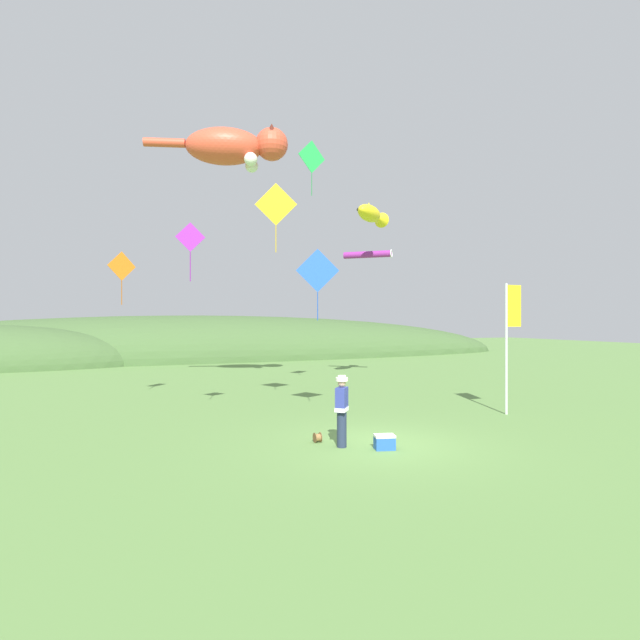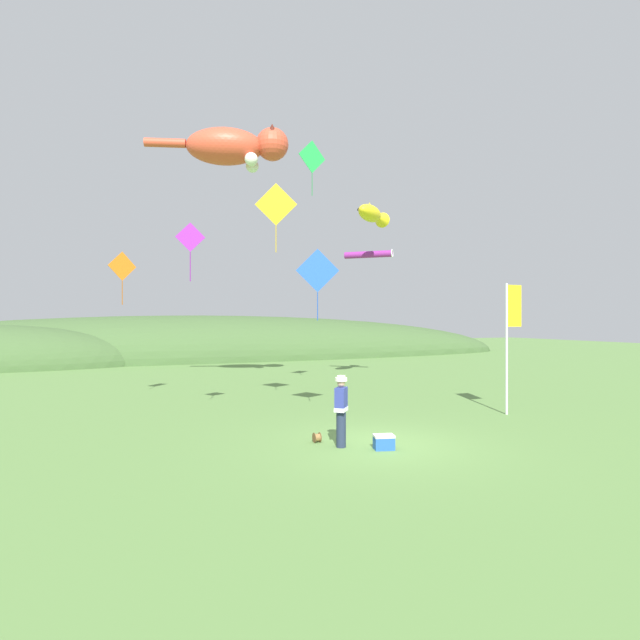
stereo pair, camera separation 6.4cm
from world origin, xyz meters
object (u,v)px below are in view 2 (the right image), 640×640
(festival_attendant, at_px, (341,409))
(kite_diamond_gold, at_px, (276,205))
(kite_spool, at_px, (317,438))
(kite_diamond_blue, at_px, (318,271))
(kite_diamond_violet, at_px, (190,238))
(picnic_cooler, at_px, (384,442))
(kite_giant_cat, at_px, (235,147))
(kite_diamond_green, at_px, (312,157))
(kite_tube_streamer, at_px, (369,254))
(festival_banner_pole, at_px, (510,328))
(kite_diamond_orange, at_px, (122,267))
(kite_fish_windsock, at_px, (372,214))

(festival_attendant, relative_size, kite_diamond_gold, 0.76)
(kite_spool, height_order, kite_diamond_blue, kite_diamond_blue)
(kite_diamond_violet, bearing_deg, picnic_cooler, -50.70)
(kite_giant_cat, bearing_deg, kite_diamond_green, -58.31)
(kite_giant_cat, bearing_deg, picnic_cooler, -84.41)
(festival_attendant, relative_size, kite_tube_streamer, 0.79)
(kite_diamond_green, xyz_separation_m, kite_diamond_gold, (-2.26, -2.52, -2.64))
(kite_diamond_violet, bearing_deg, kite_spool, -52.96)
(kite_giant_cat, bearing_deg, festival_banner_pole, -51.45)
(kite_diamond_green, bearing_deg, kite_diamond_violet, -149.39)
(kite_tube_streamer, xyz_separation_m, kite_diamond_green, (-5.26, -5.21, 2.99))
(kite_spool, height_order, kite_diamond_violet, kite_diamond_violet)
(kite_diamond_gold, bearing_deg, kite_spool, -92.08)
(picnic_cooler, relative_size, kite_tube_streamer, 0.25)
(kite_diamond_green, distance_m, kite_diamond_gold, 4.30)
(festival_attendant, xyz_separation_m, kite_giant_cat, (-0.27, 11.01, 10.01))
(kite_giant_cat, bearing_deg, kite_diamond_violet, -112.79)
(kite_diamond_green, bearing_deg, kite_diamond_gold, -131.90)
(kite_giant_cat, relative_size, kite_diamond_green, 2.81)
(kite_spool, bearing_deg, kite_diamond_blue, 68.08)
(kite_tube_streamer, xyz_separation_m, kite_diamond_blue, (-6.51, -8.96, -1.94))
(picnic_cooler, height_order, kite_diamond_blue, kite_diamond_blue)
(festival_attendant, distance_m, kite_diamond_orange, 10.95)
(kite_spool, distance_m, kite_diamond_gold, 8.02)
(picnic_cooler, xyz_separation_m, kite_giant_cat, (-1.14, 11.61, 10.78))
(kite_diamond_blue, relative_size, kite_diamond_green, 1.04)
(kite_diamond_orange, relative_size, kite_diamond_green, 0.90)
(picnic_cooler, distance_m, kite_tube_streamer, 15.96)
(kite_spool, xyz_separation_m, kite_diamond_blue, (1.16, 2.89, 4.59))
(kite_diamond_green, height_order, kite_diamond_violet, kite_diamond_green)
(festival_banner_pole, height_order, kite_diamond_blue, kite_diamond_blue)
(kite_spool, height_order, kite_giant_cat, kite_giant_cat)
(festival_banner_pole, xyz_separation_m, kite_tube_streamer, (0.24, 10.66, 3.79))
(festival_attendant, bearing_deg, kite_giant_cat, 91.38)
(picnic_cooler, relative_size, kite_diamond_violet, 0.31)
(kite_giant_cat, height_order, kite_diamond_gold, kite_giant_cat)
(kite_diamond_gold, bearing_deg, picnic_cooler, -78.35)
(kite_spool, distance_m, festival_banner_pole, 8.01)
(picnic_cooler, distance_m, kite_diamond_blue, 6.14)
(kite_diamond_orange, bearing_deg, kite_diamond_blue, -42.20)
(festival_banner_pole, distance_m, kite_fish_windsock, 10.07)
(kite_spool, xyz_separation_m, kite_diamond_orange, (-4.62, 8.13, 5.02))
(kite_spool, distance_m, kite_diamond_orange, 10.62)
(kite_diamond_blue, distance_m, kite_diamond_violet, 4.05)
(festival_banner_pole, height_order, kite_diamond_gold, kite_diamond_gold)
(kite_diamond_orange, distance_m, kite_diamond_blue, 7.82)
(picnic_cooler, bearing_deg, kite_giant_cat, 95.59)
(kite_fish_windsock, relative_size, kite_diamond_gold, 1.17)
(kite_diamond_orange, bearing_deg, kite_diamond_green, -11.99)
(kite_fish_windsock, bearing_deg, kite_diamond_violet, -147.37)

